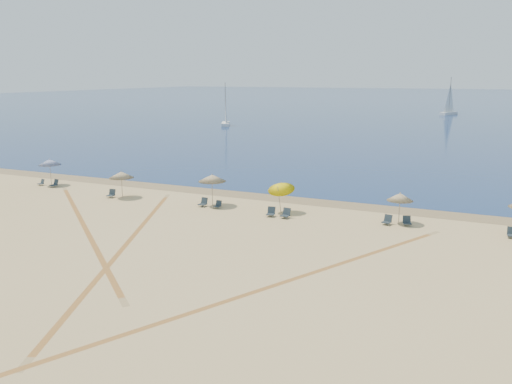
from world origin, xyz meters
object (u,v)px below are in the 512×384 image
(chair_1, at_px, (55,184))
(chair_7, at_px, (387,220))
(umbrella_4, at_px, (400,197))
(chair_5, at_px, (271,212))
(umbrella_3, at_px, (281,186))
(chair_2, at_px, (111,194))
(umbrella_0, at_px, (50,162))
(chair_8, at_px, (407,221))
(sailboat_0, at_px, (449,103))
(umbrella_1, at_px, (121,175))
(umbrella_2, at_px, (212,178))
(chair_6, at_px, (286,214))
(chair_0, at_px, (41,183))
(chair_4, at_px, (218,205))
(chair_3, at_px, (203,203))
(sailboat_1, at_px, (226,113))
(chair_9, at_px, (512,233))

(chair_1, height_order, chair_7, chair_1)
(umbrella_4, distance_m, chair_5, 9.49)
(umbrella_3, distance_m, chair_2, 15.54)
(umbrella_0, distance_m, chair_8, 33.78)
(umbrella_0, xyz_separation_m, sailboat_0, (27.51, 114.45, 0.76))
(chair_7, bearing_deg, umbrella_1, -165.62)
(umbrella_2, distance_m, sailboat_0, 115.68)
(umbrella_0, height_order, umbrella_3, umbrella_3)
(umbrella_4, height_order, chair_5, umbrella_4)
(sailboat_0, bearing_deg, chair_6, -67.06)
(umbrella_2, distance_m, chair_6, 7.29)
(chair_0, xyz_separation_m, chair_7, (33.16, -0.36, 0.04))
(chair_5, bearing_deg, umbrella_1, 168.86)
(umbrella_0, distance_m, umbrella_2, 18.25)
(chair_0, height_order, chair_4, chair_4)
(umbrella_1, relative_size, chair_3, 3.10)
(chair_3, height_order, chair_5, chair_5)
(chair_1, distance_m, chair_7, 31.39)
(chair_3, height_order, chair_6, chair_6)
(chair_0, height_order, chair_6, chair_6)
(umbrella_3, bearing_deg, sailboat_1, 120.50)
(sailboat_0, bearing_deg, chair_5, -67.65)
(umbrella_3, relative_size, chair_2, 3.59)
(chair_3, height_order, chair_9, chair_3)
(umbrella_0, distance_m, chair_2, 9.20)
(umbrella_1, distance_m, chair_2, 1.91)
(chair_4, relative_size, chair_7, 0.77)
(chair_4, height_order, chair_6, chair_6)
(chair_0, xyz_separation_m, chair_8, (34.49, -0.03, 0.03))
(umbrella_4, distance_m, sailboat_0, 114.75)
(umbrella_3, distance_m, sailboat_0, 115.24)
(chair_1, bearing_deg, umbrella_2, 12.58)
(umbrella_1, height_order, chair_5, umbrella_1)
(chair_1, height_order, chair_2, chair_1)
(umbrella_0, height_order, chair_0, umbrella_0)
(chair_0, distance_m, sailboat_1, 63.92)
(umbrella_0, bearing_deg, sailboat_1, 101.71)
(umbrella_2, bearing_deg, umbrella_0, 177.31)
(chair_1, xyz_separation_m, chair_9, (39.44, -0.13, -0.02))
(sailboat_0, bearing_deg, umbrella_3, -67.55)
(umbrella_3, distance_m, umbrella_4, 8.92)
(chair_6, bearing_deg, chair_0, -176.45)
(umbrella_4, relative_size, chair_7, 2.93)
(chair_1, height_order, chair_3, chair_1)
(chair_1, relative_size, chair_8, 1.05)
(chair_0, distance_m, chair_7, 33.17)
(umbrella_3, distance_m, chair_7, 8.40)
(umbrella_0, height_order, sailboat_1, sailboat_1)
(chair_1, bearing_deg, umbrella_1, 7.73)
(chair_2, relative_size, chair_3, 0.99)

